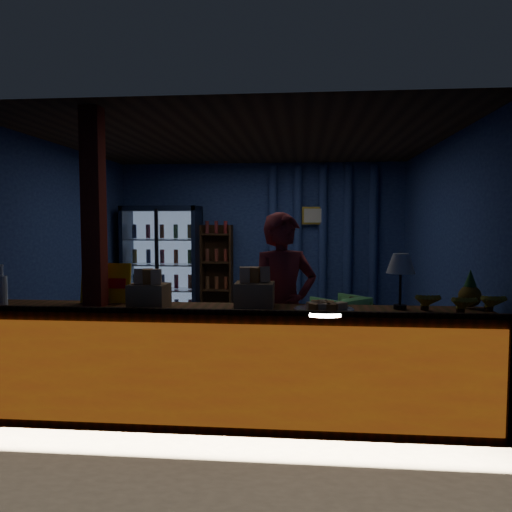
{
  "coord_description": "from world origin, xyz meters",
  "views": [
    {
      "loc": [
        0.68,
        -5.91,
        1.67
      ],
      "look_at": [
        0.15,
        -0.2,
        1.26
      ],
      "focal_mm": 35.0,
      "sensor_mm": 36.0,
      "label": 1
    }
  ],
  "objects": [
    {
      "name": "bottle_shelf",
      "position": [
        -0.7,
        2.06,
        0.79
      ],
      "size": [
        0.5,
        0.28,
        1.6
      ],
      "color": "#3A2712",
      "rests_on": "ground"
    },
    {
      "name": "counter",
      "position": [
        0.0,
        -1.91,
        0.48
      ],
      "size": [
        4.4,
        0.57,
        0.99
      ],
      "color": "brown",
      "rests_on": "ground"
    },
    {
      "name": "side_table",
      "position": [
        1.42,
        1.43,
        0.23
      ],
      "size": [
        0.62,
        0.55,
        0.55
      ],
      "color": "#3A2712",
      "rests_on": "ground"
    },
    {
      "name": "shopkeeper",
      "position": [
        0.51,
        -1.44,
        0.87
      ],
      "size": [
        0.75,
        0.64,
        1.75
      ],
      "primitive_type": "imported",
      "rotation": [
        0.0,
        0.0,
        0.42
      ],
      "color": "maroon",
      "rests_on": "ground"
    },
    {
      "name": "yellow_sign",
      "position": [
        -1.03,
        -1.73,
        1.12
      ],
      "size": [
        0.44,
        0.09,
        0.35
      ],
      "color": "yellow",
      "rests_on": "counter"
    },
    {
      "name": "snack_box_left",
      "position": [
        -0.58,
        -1.93,
        1.06
      ],
      "size": [
        0.32,
        0.27,
        0.32
      ],
      "color": "#A78450",
      "rests_on": "counter"
    },
    {
      "name": "table_lamp",
      "position": [
        1.47,
        -1.81,
        1.3
      ],
      "size": [
        0.23,
        0.23,
        0.45
      ],
      "color": "black",
      "rests_on": "counter"
    },
    {
      "name": "snack_box_centre",
      "position": [
        0.29,
        -1.82,
        1.07
      ],
      "size": [
        0.32,
        0.26,
        0.34
      ],
      "color": "#A78450",
      "rests_on": "counter"
    },
    {
      "name": "green_chair",
      "position": [
        1.23,
        1.25,
        0.3
      ],
      "size": [
        0.92,
        0.92,
        0.6
      ],
      "primitive_type": "imported",
      "rotation": [
        0.0,
        0.0,
        3.9
      ],
      "color": "#5FBE5F",
      "rests_on": "ground"
    },
    {
      "name": "pineapple",
      "position": [
        2.05,
        -1.71,
        1.08
      ],
      "size": [
        0.18,
        0.18,
        0.31
      ],
      "color": "brown",
      "rests_on": "counter"
    },
    {
      "name": "ground",
      "position": [
        0.0,
        0.0,
        0.0
      ],
      "size": [
        4.6,
        4.6,
        0.0
      ],
      "primitive_type": "plane",
      "color": "#515154",
      "rests_on": "ground"
    },
    {
      "name": "pastry_tray",
      "position": [
        0.85,
        -2.0,
        0.98
      ],
      "size": [
        0.48,
        0.48,
        0.08
      ],
      "color": "silver",
      "rests_on": "counter"
    },
    {
      "name": "beverage_cooler",
      "position": [
        -1.55,
        1.92,
        0.93
      ],
      "size": [
        1.2,
        0.62,
        1.9
      ],
      "color": "black",
      "rests_on": "ground"
    },
    {
      "name": "room_walls",
      "position": [
        0.0,
        0.0,
        1.57
      ],
      "size": [
        4.6,
        4.6,
        4.6
      ],
      "color": "navy",
      "rests_on": "ground"
    },
    {
      "name": "framed_picture",
      "position": [
        0.85,
        2.1,
        1.75
      ],
      "size": [
        0.36,
        0.04,
        0.28
      ],
      "color": "gold",
      "rests_on": "room_walls"
    },
    {
      "name": "support_post",
      "position": [
        -1.05,
        -1.9,
        1.3
      ],
      "size": [
        0.16,
        0.16,
        2.6
      ],
      "primitive_type": "cube",
      "color": "maroon",
      "rests_on": "ground"
    },
    {
      "name": "curtain_folds",
      "position": [
        1.0,
        2.14,
        1.3
      ],
      "size": [
        1.74,
        0.14,
        2.5
      ],
      "color": "navy",
      "rests_on": "room_walls"
    },
    {
      "name": "banana_bunches",
      "position": [
        1.91,
        -1.91,
        1.03
      ],
      "size": [
        0.72,
        0.28,
        0.16
      ],
      "color": "gold",
      "rests_on": "counter"
    }
  ]
}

